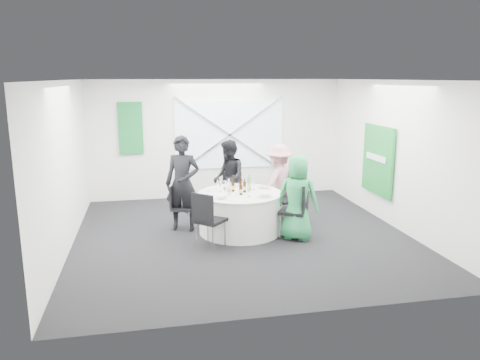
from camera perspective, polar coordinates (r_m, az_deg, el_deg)
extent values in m
plane|color=black|center=(8.67, 0.26, -6.75)|extent=(6.00, 6.00, 0.00)
plane|color=silver|center=(8.19, 0.28, 12.09)|extent=(6.00, 6.00, 0.00)
plane|color=white|center=(11.24, -2.85, 5.02)|extent=(6.00, 0.00, 6.00)
plane|color=white|center=(5.48, 6.67, -3.00)|extent=(6.00, 0.00, 6.00)
plane|color=white|center=(8.26, -20.57, 1.52)|extent=(0.00, 6.00, 6.00)
plane|color=white|center=(9.39, 18.53, 2.91)|extent=(0.00, 6.00, 6.00)
cube|color=silver|center=(11.23, -1.30, 5.54)|extent=(2.60, 0.03, 1.60)
cube|color=silver|center=(11.19, -1.27, 5.52)|extent=(2.63, 0.05, 1.84)
cube|color=silver|center=(11.19, -1.27, 5.52)|extent=(2.63, 0.05, 1.84)
cube|color=#167137|center=(11.03, -13.21, 6.14)|extent=(0.55, 0.04, 1.20)
cube|color=#17832C|center=(9.91, 16.44, 2.35)|extent=(0.05, 1.20, 1.40)
cylinder|color=silver|center=(8.74, 0.00, -4.03)|extent=(1.52, 1.52, 0.74)
cylinder|color=silver|center=(8.64, 0.00, -1.62)|extent=(1.56, 1.56, 0.02)
cube|color=black|center=(9.70, -0.83, -1.91)|extent=(0.44, 0.44, 0.05)
cube|color=black|center=(9.84, -0.98, -0.24)|extent=(0.40, 0.06, 0.44)
cylinder|color=silver|center=(9.95, 0.01, -2.94)|extent=(0.02, 0.02, 0.42)
cylinder|color=silver|center=(9.91, -1.91, -3.00)|extent=(0.02, 0.02, 0.42)
cylinder|color=silver|center=(9.63, 0.29, -3.46)|extent=(0.02, 0.02, 0.42)
cylinder|color=silver|center=(9.59, -1.70, -3.54)|extent=(0.02, 0.02, 0.42)
cube|color=black|center=(8.96, -7.00, -3.41)|extent=(0.50, 0.50, 0.05)
cube|color=black|center=(8.96, -8.17, -1.92)|extent=(0.16, 0.36, 0.42)
cylinder|color=silver|center=(9.21, -7.64, -4.40)|extent=(0.02, 0.02, 0.40)
cylinder|color=silver|center=(8.93, -8.21, -4.97)|extent=(0.02, 0.02, 0.40)
cylinder|color=silver|center=(9.13, -5.74, -4.50)|extent=(0.02, 0.02, 0.40)
cylinder|color=silver|center=(8.84, -6.25, -5.09)|extent=(0.02, 0.02, 0.40)
cube|color=black|center=(9.30, 5.71, -2.43)|extent=(0.56, 0.56, 0.05)
cube|color=black|center=(9.36, 6.78, -0.70)|extent=(0.18, 0.41, 0.47)
cylinder|color=silver|center=(9.33, 7.22, -3.99)|extent=(0.02, 0.02, 0.45)
cylinder|color=silver|center=(9.60, 5.90, -3.48)|extent=(0.02, 0.02, 0.45)
cylinder|color=silver|center=(9.12, 5.44, -4.33)|extent=(0.02, 0.02, 0.45)
cylinder|color=silver|center=(9.40, 4.15, -3.80)|extent=(0.02, 0.02, 0.45)
cube|color=black|center=(8.47, 6.47, -3.84)|extent=(0.62, 0.62, 0.05)
cube|color=black|center=(8.36, 7.98, -2.16)|extent=(0.25, 0.40, 0.49)
cylinder|color=silver|center=(8.34, 7.42, -5.96)|extent=(0.02, 0.02, 0.47)
cylinder|color=silver|center=(8.68, 7.88, -5.22)|extent=(0.02, 0.02, 0.47)
cylinder|color=silver|center=(8.41, 4.93, -5.74)|extent=(0.02, 0.02, 0.47)
cylinder|color=silver|center=(8.75, 5.49, -5.02)|extent=(0.02, 0.02, 0.47)
cube|color=black|center=(7.96, -3.66, -4.93)|extent=(0.63, 0.63, 0.05)
cube|color=black|center=(7.72, -4.61, -3.44)|extent=(0.34, 0.32, 0.48)
cylinder|color=silver|center=(8.00, -5.45, -6.75)|extent=(0.02, 0.02, 0.46)
cylinder|color=silver|center=(7.80, -3.32, -7.23)|extent=(0.02, 0.02, 0.46)
cylinder|color=silver|center=(8.27, -3.92, -6.06)|extent=(0.02, 0.02, 0.46)
cylinder|color=silver|center=(8.08, -1.83, -6.51)|extent=(0.02, 0.02, 0.46)
imported|color=black|center=(8.82, -7.01, -0.43)|extent=(0.76, 0.62, 1.80)
imported|color=black|center=(9.72, -1.39, 0.23)|extent=(0.43, 0.78, 1.59)
imported|color=#D28893|center=(9.50, 4.71, -0.24)|extent=(1.08, 0.96, 1.54)
imported|color=#299854|center=(8.33, 7.02, -2.15)|extent=(0.89, 0.81, 1.53)
cylinder|color=silver|center=(9.13, -0.77, -0.75)|extent=(0.25, 0.25, 0.01)
cylinder|color=silver|center=(8.79, -3.18, -1.28)|extent=(0.26, 0.26, 0.01)
cylinder|color=silver|center=(8.98, 2.98, -0.98)|extent=(0.28, 0.28, 0.01)
cylinder|color=#899A52|center=(8.98, 2.98, -0.85)|extent=(0.18, 0.18, 0.02)
cylinder|color=silver|center=(8.35, 3.02, -2.02)|extent=(0.27, 0.27, 0.01)
cylinder|color=#899A52|center=(8.34, 3.02, -1.89)|extent=(0.18, 0.18, 0.02)
cylinder|color=silver|center=(8.27, -3.12, -2.17)|extent=(0.28, 0.28, 0.01)
cube|color=silver|center=(8.21, -2.29, -2.04)|extent=(0.19, 0.19, 0.05)
cylinder|color=#39210A|center=(8.70, -0.86, -0.78)|extent=(0.06, 0.06, 0.20)
cylinder|color=#39210A|center=(8.67, -0.87, 0.07)|extent=(0.02, 0.02, 0.06)
cylinder|color=tan|center=(8.71, -0.86, -0.91)|extent=(0.06, 0.06, 0.07)
cylinder|color=#39210A|center=(8.75, 0.05, -0.75)|extent=(0.06, 0.06, 0.18)
cylinder|color=#39210A|center=(8.73, 0.05, 0.03)|extent=(0.02, 0.02, 0.06)
cylinder|color=tan|center=(8.76, 0.05, -0.87)|extent=(0.06, 0.06, 0.06)
cylinder|color=#39210A|center=(8.65, 0.56, -0.87)|extent=(0.06, 0.06, 0.20)
cylinder|color=#39210A|center=(8.62, 0.56, -0.03)|extent=(0.02, 0.02, 0.06)
cylinder|color=tan|center=(8.65, 0.56, -1.00)|extent=(0.06, 0.06, 0.07)
cylinder|color=#39210A|center=(8.46, 0.11, -1.21)|extent=(0.06, 0.06, 0.18)
cylinder|color=#39210A|center=(8.44, 0.11, -0.40)|extent=(0.02, 0.02, 0.06)
cylinder|color=tan|center=(8.47, 0.11, -1.33)|extent=(0.06, 0.06, 0.06)
cylinder|color=green|center=(8.76, 1.13, -0.50)|extent=(0.08, 0.08, 0.26)
cylinder|color=green|center=(8.73, 1.13, 0.50)|extent=(0.03, 0.03, 0.06)
cylinder|color=tan|center=(8.77, 1.13, -0.67)|extent=(0.08, 0.08, 0.09)
cylinder|color=white|center=(8.47, -1.38, -1.04)|extent=(0.08, 0.08, 0.23)
cylinder|color=white|center=(8.44, -1.38, -0.07)|extent=(0.03, 0.03, 0.06)
cylinder|color=tan|center=(8.47, -1.38, -1.19)|extent=(0.08, 0.08, 0.08)
cylinder|color=white|center=(8.41, -1.89, -1.95)|extent=(0.06, 0.06, 0.00)
cylinder|color=white|center=(8.39, -1.90, -1.61)|extent=(0.01, 0.01, 0.10)
cone|color=white|center=(8.38, -1.90, -1.10)|extent=(0.07, 0.07, 0.08)
cylinder|color=white|center=(8.76, -2.40, -1.36)|extent=(0.06, 0.06, 0.00)
cylinder|color=white|center=(8.75, -2.40, -1.03)|extent=(0.01, 0.01, 0.10)
cone|color=white|center=(8.73, -2.41, -0.54)|extent=(0.07, 0.07, 0.08)
cylinder|color=white|center=(8.90, -1.84, -1.14)|extent=(0.06, 0.06, 0.00)
cylinder|color=white|center=(8.89, -1.84, -0.81)|extent=(0.01, 0.01, 0.10)
cone|color=white|center=(8.87, -1.84, -0.33)|extent=(0.07, 0.07, 0.08)
cylinder|color=white|center=(8.89, 1.68, -1.15)|extent=(0.06, 0.06, 0.00)
cylinder|color=white|center=(8.88, 1.68, -0.82)|extent=(0.01, 0.01, 0.10)
cone|color=white|center=(8.86, 1.68, -0.35)|extent=(0.07, 0.07, 0.08)
cylinder|color=white|center=(8.35, 1.08, -2.04)|extent=(0.06, 0.06, 0.00)
cylinder|color=white|center=(8.34, 1.08, -1.70)|extent=(0.01, 0.01, 0.10)
cone|color=white|center=(8.32, 1.08, -1.19)|extent=(0.07, 0.07, 0.08)
cube|color=silver|center=(8.89, 3.38, -1.16)|extent=(0.09, 0.14, 0.01)
cube|color=silver|center=(9.11, 2.01, -0.80)|extent=(0.08, 0.14, 0.01)
cube|color=silver|center=(9.02, -2.76, -0.95)|extent=(0.10, 0.13, 0.01)
cube|color=silver|center=(8.71, -3.78, -1.46)|extent=(0.10, 0.13, 0.01)
cube|color=silver|center=(8.25, 2.78, -2.23)|extent=(0.11, 0.12, 0.01)
cube|color=silver|center=(8.53, 3.77, -1.74)|extent=(0.11, 0.12, 0.01)
cube|color=silver|center=(8.35, -3.32, -2.05)|extent=(0.11, 0.13, 0.01)
cube|color=silver|center=(8.11, -1.26, -2.47)|extent=(0.11, 0.12, 0.01)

